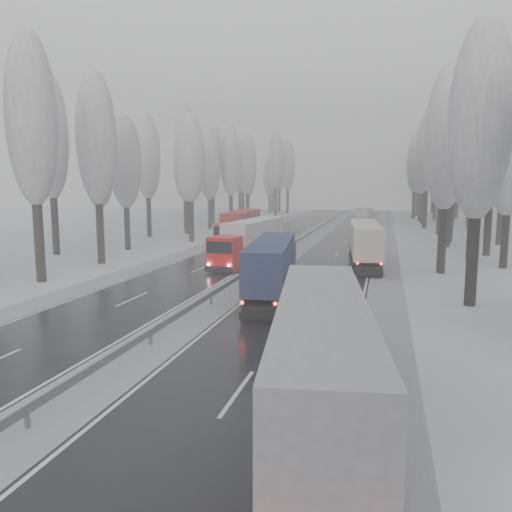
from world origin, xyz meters
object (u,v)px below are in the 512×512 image
at_px(truck_red_white, 251,237).
at_px(box_truck_distant, 364,215).
at_px(truck_cream_box, 364,240).
at_px(truck_grey_tarp, 321,344).
at_px(truck_red_red, 240,225).
at_px(truck_blue_box, 273,262).

bearing_deg(truck_red_white, box_truck_distant, 85.26).
bearing_deg(truck_cream_box, truck_grey_tarp, -95.36).
height_order(truck_grey_tarp, box_truck_distant, truck_grey_tarp).
height_order(truck_cream_box, truck_red_red, truck_red_red).
distance_m(truck_cream_box, truck_red_white, 10.51).
bearing_deg(truck_red_white, truck_red_red, 114.83).
xyz_separation_m(box_truck_distant, truck_red_red, (-13.07, -41.62, 0.88)).
height_order(box_truck_distant, truck_red_white, truck_red_white).
height_order(truck_blue_box, box_truck_distant, truck_blue_box).
bearing_deg(truck_grey_tarp, truck_red_white, 100.93).
bearing_deg(truck_red_red, truck_red_white, -73.26).
xyz_separation_m(truck_cream_box, box_truck_distant, (-2.24, 53.77, -0.77)).
xyz_separation_m(truck_cream_box, truck_red_white, (-10.50, -0.43, 0.02)).
xyz_separation_m(truck_blue_box, box_truck_distant, (3.00, 68.12, -0.69)).
bearing_deg(truck_red_red, truck_blue_box, -73.38).
height_order(truck_grey_tarp, truck_cream_box, truck_grey_tarp).
xyz_separation_m(truck_red_white, truck_red_red, (-4.81, 12.59, 0.09)).
height_order(truck_grey_tarp, truck_red_red, truck_red_red).
bearing_deg(box_truck_distant, truck_cream_box, -81.80).
distance_m(truck_cream_box, box_truck_distant, 53.82).
relative_size(truck_blue_box, truck_red_white, 0.96).
relative_size(truck_blue_box, truck_cream_box, 0.96).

